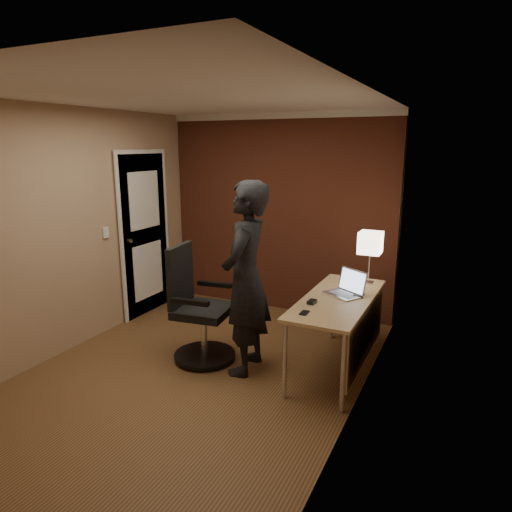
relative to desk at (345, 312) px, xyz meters
name	(u,v)px	position (x,y,z in m)	size (l,w,h in m)	color
room	(245,208)	(-1.53, 0.95, 0.77)	(4.00, 4.00, 4.00)	brown
desk	(345,312)	(0.00, 0.00, 0.00)	(0.60, 1.50, 0.73)	#D2B679
desk_lamp	(370,243)	(0.08, 0.58, 0.55)	(0.22, 0.22, 0.54)	silver
laptop	(347,288)	(-0.02, 0.13, 0.19)	(0.42, 0.39, 0.23)	silver
mouse	(312,302)	(-0.24, -0.26, 0.14)	(0.06, 0.10, 0.03)	black
phone	(304,313)	(-0.22, -0.52, 0.13)	(0.06, 0.12, 0.01)	black
wallet	(359,295)	(0.09, 0.12, 0.14)	(0.09, 0.11, 0.02)	black
office_chair	(197,311)	(-1.40, -0.37, -0.10)	(0.62, 0.67, 1.14)	black
person	(246,279)	(-0.85, -0.36, 0.31)	(0.66, 0.43, 1.82)	black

